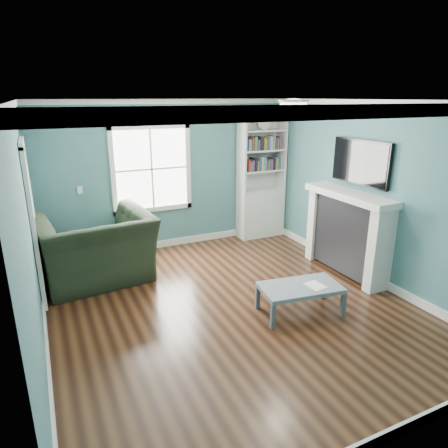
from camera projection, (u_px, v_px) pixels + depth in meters
name	position (u px, v px, depth m)	size (l,w,h in m)	color
floor	(231.00, 306.00, 5.27)	(5.00, 5.00, 0.00)	black
room_walls	(232.00, 189.00, 4.78)	(5.00, 5.00, 5.00)	#3E7477
trim	(231.00, 216.00, 4.89)	(4.50, 5.00, 2.60)	white
window	(152.00, 169.00, 6.84)	(1.40, 0.06, 1.50)	white
bookshelf	(261.00, 190.00, 7.69)	(0.90, 0.35, 2.31)	silver
fireplace	(347.00, 234.00, 6.09)	(0.44, 1.58, 1.30)	black
tv	(361.00, 162.00, 5.81)	(0.06, 1.10, 0.65)	black
door	(33.00, 221.00, 5.24)	(0.12, 0.98, 2.17)	silver
ceiling_fixture	(293.00, 104.00, 4.94)	(0.38, 0.38, 0.15)	white
light_switch	(80.00, 190.00, 6.43)	(0.08, 0.01, 0.12)	white
recliner	(95.00, 237.00, 5.82)	(1.57, 1.02, 1.37)	black
coffee_table	(300.00, 289.00, 5.03)	(1.08, 0.69, 0.37)	#464C54
paper_sheet	(315.00, 285.00, 5.02)	(0.20, 0.25, 0.00)	white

